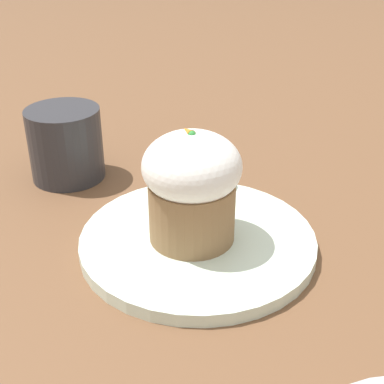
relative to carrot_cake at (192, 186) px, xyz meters
name	(u,v)px	position (x,y,z in m)	size (l,w,h in m)	color
ground_plane	(198,246)	(0.00, -0.01, -0.07)	(4.00, 4.00, 0.00)	brown
dessert_plate	(198,241)	(0.00, -0.01, -0.07)	(0.24, 0.24, 0.01)	silver
carrot_cake	(192,186)	(0.00, 0.00, 0.00)	(0.10, 0.10, 0.12)	olive
spoon	(214,221)	(0.01, -0.03, -0.06)	(0.11, 0.10, 0.01)	silver
coffee_cup	(65,143)	(0.21, 0.07, -0.03)	(0.13, 0.09, 0.09)	#2D2D33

